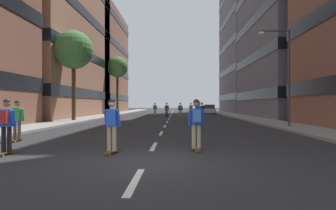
# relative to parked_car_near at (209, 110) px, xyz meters

# --- Properties ---
(ground_plane) EXTENTS (173.21, 173.21, 0.00)m
(ground_plane) POSITION_rel_parked_car_near_xyz_m (-6.09, -10.78, -0.70)
(ground_plane) COLOR #28282B
(sidewalk_left) EXTENTS (2.81, 79.39, 0.14)m
(sidewalk_left) POSITION_rel_parked_car_near_xyz_m (-14.79, -7.17, -0.63)
(sidewalk_left) COLOR gray
(sidewalk_left) RESTS_ON ground_plane
(sidewalk_right) EXTENTS (2.81, 79.39, 0.14)m
(sidewalk_right) POSITION_rel_parked_car_near_xyz_m (2.61, -7.17, -0.63)
(sidewalk_right) COLOR gray
(sidewalk_right) RESTS_ON ground_plane
(lane_markings) EXTENTS (0.16, 67.20, 0.01)m
(lane_markings) POSITION_rel_parked_car_near_xyz_m (-6.09, -9.15, -0.70)
(lane_markings) COLOR silver
(lane_markings) RESTS_ON ground_plane
(building_left_far) EXTENTS (16.40, 21.45, 19.15)m
(building_left_far) POSITION_rel_parked_car_near_xyz_m (-24.34, 6.98, 8.97)
(building_left_far) COLOR brown
(building_left_far) RESTS_ON ground_plane
(building_right_far) EXTENTS (16.40, 18.90, 33.40)m
(building_right_far) POSITION_rel_parked_car_near_xyz_m (12.15, 6.98, 16.09)
(building_right_far) COLOR slate
(building_right_far) RESTS_ON ground_plane
(parked_car_near) EXTENTS (1.82, 4.40, 1.52)m
(parked_car_near) POSITION_rel_parked_car_near_xyz_m (0.00, 0.00, 0.00)
(parked_car_near) COLOR silver
(parked_car_near) RESTS_ON ground_plane
(street_tree_near) EXTENTS (3.56, 3.56, 8.28)m
(street_tree_near) POSITION_rel_parked_car_near_xyz_m (-14.79, -20.95, 5.89)
(street_tree_near) COLOR #4C3823
(street_tree_near) RESTS_ON sidewalk_left
(street_tree_mid) EXTENTS (3.35, 3.35, 9.11)m
(street_tree_mid) POSITION_rel_parked_car_near_xyz_m (-14.79, -1.06, 6.78)
(street_tree_mid) COLOR #4C3823
(street_tree_mid) RESTS_ON sidewalk_left
(streetlamp_right) EXTENTS (2.13, 0.30, 6.50)m
(streetlamp_right) POSITION_rel_parked_car_near_xyz_m (1.96, -27.80, 3.44)
(streetlamp_right) COLOR #3F3F44
(streetlamp_right) RESTS_ON sidewalk_right
(skater_0) EXTENTS (0.56, 0.92, 1.78)m
(skater_0) POSITION_rel_parked_car_near_xyz_m (-7.33, -38.33, 0.29)
(skater_0) COLOR brown
(skater_0) RESTS_ON ground_plane
(skater_1) EXTENTS (0.57, 0.92, 1.78)m
(skater_1) POSITION_rel_parked_car_near_xyz_m (-2.57, -17.05, 0.29)
(skater_1) COLOR brown
(skater_1) RESTS_ON ground_plane
(skater_2) EXTENTS (0.55, 0.92, 1.78)m
(skater_2) POSITION_rel_parked_car_near_xyz_m (-8.24, -7.76, 0.29)
(skater_2) COLOR brown
(skater_2) RESTS_ON ground_plane
(skater_3) EXTENTS (0.55, 0.92, 1.78)m
(skater_3) POSITION_rel_parked_car_near_xyz_m (-3.69, -27.42, 0.29)
(skater_3) COLOR brown
(skater_3) RESTS_ON ground_plane
(skater_4) EXTENTS (0.54, 0.91, 1.78)m
(skater_4) POSITION_rel_parked_car_near_xyz_m (-10.63, -38.63, 0.32)
(skater_4) COLOR brown
(skater_4) RESTS_ON ground_plane
(skater_5) EXTENTS (0.55, 0.91, 1.78)m
(skater_5) POSITION_rel_parked_car_near_xyz_m (-4.55, -37.69, 0.32)
(skater_5) COLOR brown
(skater_5) RESTS_ON ground_plane
(skater_6) EXTENTS (0.55, 0.91, 1.78)m
(skater_6) POSITION_rel_parked_car_near_xyz_m (-12.09, -35.38, 0.29)
(skater_6) COLOR brown
(skater_6) RESTS_ON ground_plane
(skater_7) EXTENTS (0.53, 0.90, 1.78)m
(skater_7) POSITION_rel_parked_car_near_xyz_m (-2.19, -4.61, 0.29)
(skater_7) COLOR brown
(skater_7) RESTS_ON ground_plane
(skater_8) EXTENTS (0.53, 0.90, 1.78)m
(skater_8) POSITION_rel_parked_car_near_xyz_m (-4.82, -13.29, 0.32)
(skater_8) COLOR brown
(skater_8) RESTS_ON ground_plane
(skater_9) EXTENTS (0.57, 0.92, 1.78)m
(skater_9) POSITION_rel_parked_car_near_xyz_m (-6.46, -12.49, 0.32)
(skater_9) COLOR brown
(skater_9) RESTS_ON ground_plane
(skater_10) EXTENTS (0.56, 0.92, 1.78)m
(skater_10) POSITION_rel_parked_car_near_xyz_m (-3.23, -6.07, 0.32)
(skater_10) COLOR brown
(skater_10) RESTS_ON ground_plane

